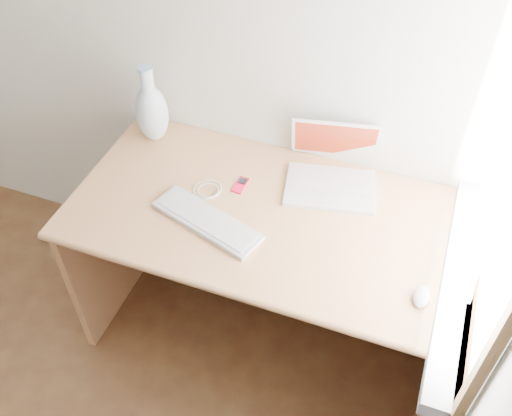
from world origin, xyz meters
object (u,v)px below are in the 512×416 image
(desk, at_px, (278,238))
(laptop, at_px, (334,172))
(vase, at_px, (152,111))
(external_keyboard, at_px, (207,221))

(desk, relative_size, laptop, 3.98)
(desk, xyz_separation_m, vase, (-0.59, 0.15, 0.36))
(external_keyboard, bearing_deg, desk, 63.37)
(vase, bearing_deg, desk, -14.53)
(external_keyboard, relative_size, vase, 1.31)
(external_keyboard, height_order, vase, vase)
(desk, distance_m, external_keyboard, 0.37)
(desk, height_order, external_keyboard, external_keyboard)
(laptop, relative_size, external_keyboard, 0.84)
(desk, height_order, vase, vase)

